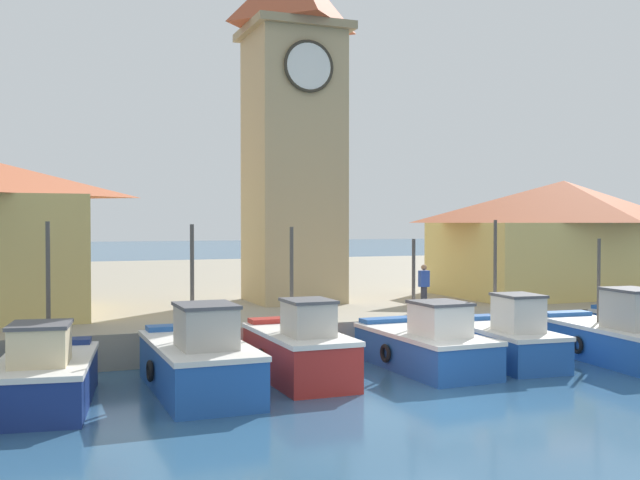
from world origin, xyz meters
The scene contains 11 objects.
ground_plane centered at (0.00, 0.00, 0.00)m, with size 300.00×300.00×0.00m, color #2D567A.
quay_wharf centered at (0.00, 26.40, 0.50)m, with size 120.00×40.00×1.01m, color #9E937F.
fishing_boat_left_outer centered at (-8.14, 2.89, 0.68)m, with size 2.64×4.66×4.11m.
fishing_boat_left_inner centered at (-4.70, 2.91, 0.77)m, with size 2.22×5.05×4.04m.
fishing_boat_mid_left centered at (-1.96, 3.45, 0.77)m, with size 1.94×4.39×3.97m.
fishing_boat_center centered at (1.79, 3.50, 0.67)m, with size 2.25×4.87×3.61m.
fishing_boat_mid_right centered at (4.37, 3.39, 0.70)m, with size 2.10×4.45×4.16m.
fishing_boat_right_inner centered at (7.54, 2.49, 0.73)m, with size 2.39×5.35×3.60m.
clock_tower centered at (1.15, 12.72, 8.06)m, with size 3.80×3.80×14.97m.
warehouse_right centered at (12.90, 11.27, 3.50)m, with size 10.57×6.35×4.86m.
dock_worker_near_tower centered at (4.29, 8.02, 1.85)m, with size 0.34×0.22×1.62m.
Camera 1 is at (-8.48, -14.70, 4.09)m, focal length 42.00 mm.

